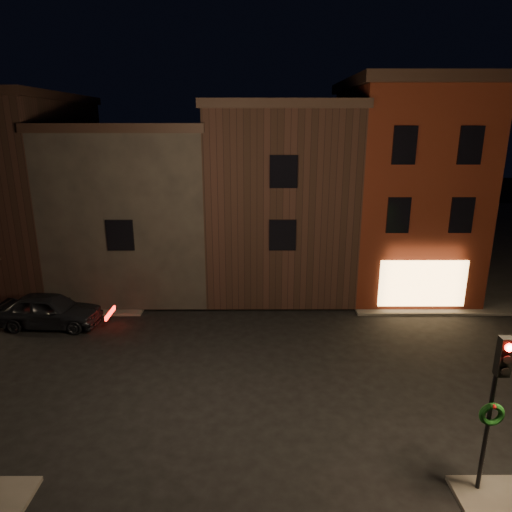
% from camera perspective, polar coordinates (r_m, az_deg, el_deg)
% --- Properties ---
extents(ground, '(120.00, 120.00, 0.00)m').
position_cam_1_polar(ground, '(16.67, -1.07, -14.47)').
color(ground, black).
rests_on(ground, ground).
extents(sidewalk_far_right, '(30.00, 30.00, 0.12)m').
position_cam_1_polar(sidewalk_far_right, '(40.49, 29.05, 2.14)').
color(sidewalk_far_right, '#2D2B28').
rests_on(sidewalk_far_right, ground).
extents(corner_building, '(6.50, 8.50, 10.50)m').
position_cam_1_polar(corner_building, '(25.22, 17.91, 8.39)').
color(corner_building, '#501A0E').
rests_on(corner_building, ground).
extents(row_building_a, '(7.30, 10.30, 9.40)m').
position_cam_1_polar(row_building_a, '(25.13, 2.69, 7.82)').
color(row_building_a, black).
rests_on(row_building_a, ground).
extents(row_building_b, '(7.80, 10.30, 8.40)m').
position_cam_1_polar(row_building_b, '(25.88, -13.68, 6.51)').
color(row_building_b, black).
rests_on(row_building_b, ground).
extents(row_building_c, '(7.30, 10.30, 9.90)m').
position_cam_1_polar(row_building_c, '(28.35, -28.30, 7.39)').
color(row_building_c, black).
rests_on(row_building_c, ground).
extents(traffic_signal, '(0.58, 0.38, 4.05)m').
position_cam_1_polar(traffic_signal, '(11.78, 27.80, -14.80)').
color(traffic_signal, black).
rests_on(traffic_signal, sidewalk_near_right).
extents(parked_car_a, '(4.49, 2.06, 1.49)m').
position_cam_1_polar(parked_car_a, '(21.78, -24.40, -6.18)').
color(parked_car_a, black).
rests_on(parked_car_a, ground).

